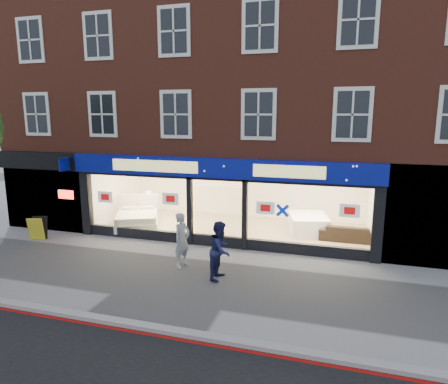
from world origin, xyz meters
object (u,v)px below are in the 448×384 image
at_px(pedestrian_grey, 182,240).
at_px(pedestrian_blue, 220,250).
at_px(sofa, 347,233).
at_px(a_board, 38,228).
at_px(display_bed, 137,218).
at_px(mattress_stack, 308,224).

height_order(pedestrian_grey, pedestrian_blue, pedestrian_grey).
bearing_deg(pedestrian_blue, pedestrian_grey, 71.88).
height_order(sofa, a_board, a_board).
distance_m(pedestrian_grey, pedestrian_blue, 1.55).
relative_size(display_bed, mattress_stack, 1.25).
height_order(mattress_stack, pedestrian_grey, pedestrian_grey).
bearing_deg(pedestrian_grey, a_board, 100.64).
bearing_deg(a_board, mattress_stack, 2.70).
height_order(a_board, pedestrian_grey, pedestrian_grey).
relative_size(display_bed, a_board, 2.90).
relative_size(display_bed, pedestrian_blue, 1.51).
distance_m(mattress_stack, pedestrian_grey, 5.81).
height_order(sofa, pedestrian_blue, pedestrian_blue).
xyz_separation_m(sofa, pedestrian_blue, (-3.62, -4.54, 0.48)).
height_order(display_bed, pedestrian_grey, pedestrian_grey).
xyz_separation_m(display_bed, pedestrian_grey, (3.49, -3.45, 0.45)).
xyz_separation_m(mattress_stack, sofa, (1.50, -0.57, -0.06)).
relative_size(mattress_stack, pedestrian_grey, 1.20).
distance_m(mattress_stack, sofa, 1.60).
relative_size(display_bed, pedestrian_grey, 1.50).
relative_size(mattress_stack, pedestrian_blue, 1.21).
height_order(display_bed, a_board, display_bed).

